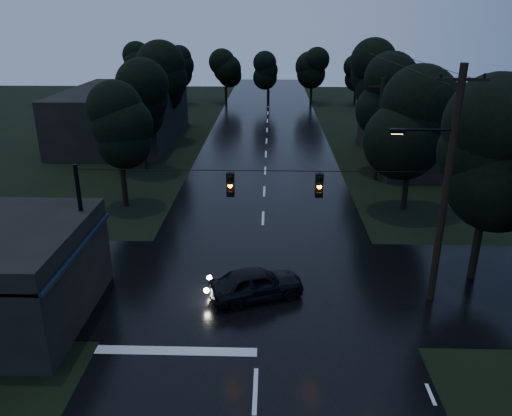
{
  "coord_description": "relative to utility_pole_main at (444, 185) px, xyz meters",
  "views": [
    {
      "loc": [
        0.42,
        -8.18,
        11.65
      ],
      "look_at": [
        -0.25,
        13.99,
        3.03
      ],
      "focal_mm": 35.0,
      "sensor_mm": 36.0,
      "label": 1
    }
  ],
  "objects": [
    {
      "name": "anchor_pole_left",
      "position": [
        -14.91,
        0.0,
        -2.26
      ],
      "size": [
        0.18,
        0.18,
        6.0
      ],
      "primitive_type": "cylinder",
      "color": "black",
      "rests_on": "ground"
    },
    {
      "name": "building_far_left",
      "position": [
        -21.41,
        29.0,
        -2.76
      ],
      "size": [
        10.0,
        16.0,
        5.0
      ],
      "primitive_type": "cube",
      "color": "black",
      "rests_on": "ground"
    },
    {
      "name": "tree_left_a",
      "position": [
        -16.41,
        11.0,
        -0.02
      ],
      "size": [
        3.92,
        3.92,
        8.26
      ],
      "color": "black",
      "rests_on": "ground"
    },
    {
      "name": "span_signals",
      "position": [
        -6.85,
        -0.01,
        -0.01
      ],
      "size": [
        15.0,
        0.37,
        1.12
      ],
      "color": "black",
      "rests_on": "ground"
    },
    {
      "name": "tree_right_b",
      "position": [
        2.19,
        19.0,
        0.74
      ],
      "size": [
        4.48,
        4.48,
        9.44
      ],
      "color": "black",
      "rests_on": "ground"
    },
    {
      "name": "tree_right_a",
      "position": [
        1.59,
        11.0,
        0.36
      ],
      "size": [
        4.2,
        4.2,
        8.85
      ],
      "color": "black",
      "rests_on": "ground"
    },
    {
      "name": "cross_street",
      "position": [
        -7.41,
        1.0,
        -5.26
      ],
      "size": [
        60.0,
        9.0,
        0.02
      ],
      "primitive_type": "cube",
      "color": "black",
      "rests_on": "ground"
    },
    {
      "name": "tree_left_b",
      "position": [
        -17.01,
        19.0,
        0.36
      ],
      "size": [
        4.2,
        4.2,
        8.85
      ],
      "color": "black",
      "rests_on": "ground"
    },
    {
      "name": "tree_right_c",
      "position": [
        2.79,
        29.0,
        1.11
      ],
      "size": [
        4.76,
        4.76,
        10.03
      ],
      "color": "black",
      "rests_on": "ground"
    },
    {
      "name": "main_road",
      "position": [
        -7.41,
        19.0,
        -5.26
      ],
      "size": [
        12.0,
        120.0,
        0.02
      ],
      "primitive_type": "cube",
      "color": "black",
      "rests_on": "ground"
    },
    {
      "name": "car",
      "position": [
        -7.56,
        -0.13,
        -4.55
      ],
      "size": [
        4.49,
        3.05,
        1.42
      ],
      "primitive_type": "imported",
      "rotation": [
        0.0,
        0.0,
        1.93
      ],
      "color": "black",
      "rests_on": "ground"
    },
    {
      "name": "building_far_right",
      "position": [
        6.59,
        23.0,
        -3.06
      ],
      "size": [
        10.0,
        14.0,
        4.4
      ],
      "primitive_type": "cube",
      "color": "black",
      "rests_on": "ground"
    },
    {
      "name": "tree_corner_near",
      "position": [
        2.59,
        2.0,
        0.74
      ],
      "size": [
        4.48,
        4.48,
        9.44
      ],
      "color": "black",
      "rests_on": "ground"
    },
    {
      "name": "utility_pole_far",
      "position": [
        0.89,
        17.0,
        -1.38
      ],
      "size": [
        2.0,
        0.3,
        7.5
      ],
      "color": "black",
      "rests_on": "ground"
    },
    {
      "name": "utility_pole_main",
      "position": [
        0.0,
        0.0,
        0.0
      ],
      "size": [
        3.5,
        0.3,
        10.0
      ],
      "color": "black",
      "rests_on": "ground"
    },
    {
      "name": "tree_left_c",
      "position": [
        -17.61,
        29.0,
        0.74
      ],
      "size": [
        4.48,
        4.48,
        9.44
      ],
      "color": "black",
      "rests_on": "ground"
    }
  ]
}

